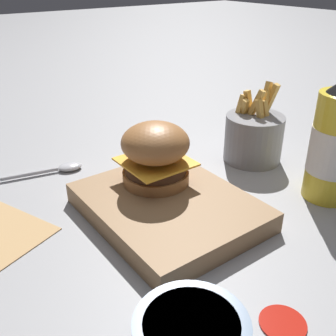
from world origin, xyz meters
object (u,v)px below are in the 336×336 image
(ketchup_bottle, at_px, (336,145))
(spoon, at_px, (55,169))
(serving_board, at_px, (168,207))
(fries_basket, at_px, (254,137))
(burger, at_px, (154,153))

(ketchup_bottle, distance_m, spoon, 0.49)
(spoon, bearing_deg, ketchup_bottle, -33.71)
(serving_board, height_order, fries_basket, fries_basket)
(ketchup_bottle, bearing_deg, spoon, 43.73)
(serving_board, distance_m, fries_basket, 0.26)
(burger, height_order, ketchup_bottle, ketchup_bottle)
(ketchup_bottle, bearing_deg, fries_basket, -1.51)
(serving_board, height_order, ketchup_bottle, ketchup_bottle)
(burger, xyz_separation_m, fries_basket, (0.01, -0.24, -0.03))
(ketchup_bottle, xyz_separation_m, spoon, (0.35, 0.33, -0.09))
(ketchup_bottle, bearing_deg, burger, 55.49)
(fries_basket, relative_size, spoon, 0.81)
(serving_board, distance_m, spoon, 0.25)
(spoon, bearing_deg, burger, -49.70)
(burger, relative_size, ketchup_bottle, 0.53)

